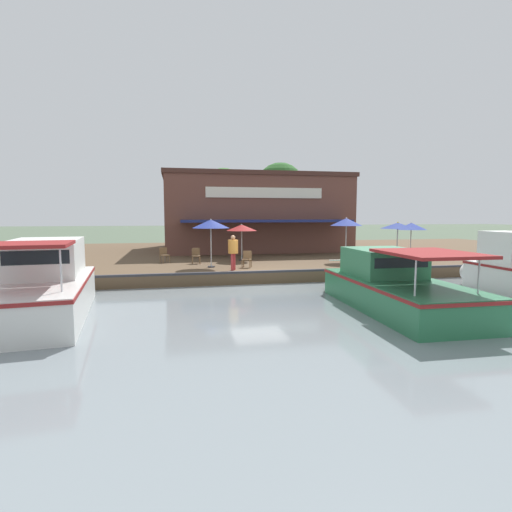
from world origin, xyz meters
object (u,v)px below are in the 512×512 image
at_px(cafe_chair_back_row_seat, 385,253).
at_px(cafe_chair_mid_patio, 196,255).
at_px(tree_behind_restaurant, 279,188).
at_px(motorboat_outer_channel, 387,285).
at_px(motorboat_mid_row, 46,285).
at_px(motorboat_far_downstream, 511,271).
at_px(cafe_chair_under_first_umbrella, 247,258).
at_px(person_near_entrance, 233,248).
at_px(patio_umbrella_by_entrance, 346,222).
at_px(patio_umbrella_back_row, 411,226).
at_px(patio_umbrella_mid_patio_right, 398,226).
at_px(cafe_chair_far_corner_seat, 164,254).
at_px(waterfront_restaurant, 251,213).
at_px(patio_umbrella_near_quay_edge, 242,228).
at_px(tree_downstream_bank, 223,189).
at_px(patio_umbrella_mid_patio_left, 211,224).

bearing_deg(cafe_chair_back_row_seat, cafe_chair_mid_patio, -94.24).
bearing_deg(tree_behind_restaurant, motorboat_outer_channel, -4.84).
height_order(cafe_chair_mid_patio, motorboat_mid_row, motorboat_mid_row).
xyz_separation_m(motorboat_far_downstream, tree_behind_restaurant, (-21.19, -4.27, 4.69)).
height_order(cafe_chair_under_first_umbrella, person_near_entrance, person_near_entrance).
height_order(patio_umbrella_by_entrance, patio_umbrella_back_row, patio_umbrella_by_entrance).
bearing_deg(cafe_chair_mid_patio, motorboat_mid_row, -33.27).
bearing_deg(patio_umbrella_mid_patio_right, motorboat_far_downstream, 13.12).
bearing_deg(cafe_chair_far_corner_seat, waterfront_restaurant, 141.81).
distance_m(patio_umbrella_mid_patio_right, tree_behind_restaurant, 15.51).
bearing_deg(patio_umbrella_near_quay_edge, patio_umbrella_back_row, 87.65).
relative_size(patio_umbrella_by_entrance, patio_umbrella_back_row, 1.14).
bearing_deg(waterfront_restaurant, tree_downstream_bank, -150.79).
relative_size(cafe_chair_back_row_seat, cafe_chair_mid_patio, 1.00).
height_order(waterfront_restaurant, patio_umbrella_near_quay_edge, waterfront_restaurant).
bearing_deg(patio_umbrella_by_entrance, patio_umbrella_mid_patio_right, 60.47).
xyz_separation_m(cafe_chair_under_first_umbrella, motorboat_mid_row, (5.95, -7.84, -0.10)).
bearing_deg(patio_umbrella_near_quay_edge, patio_umbrella_by_entrance, 71.70).
height_order(waterfront_restaurant, motorboat_outer_channel, waterfront_restaurant).
bearing_deg(cafe_chair_back_row_seat, patio_umbrella_mid_patio_left, -84.59).
height_order(patio_umbrella_back_row, tree_downstream_bank, tree_downstream_bank).
distance_m(cafe_chair_back_row_seat, motorboat_far_downstream, 7.80).
bearing_deg(cafe_chair_under_first_umbrella, patio_umbrella_back_row, 104.09).
height_order(patio_umbrella_back_row, cafe_chair_back_row_seat, patio_umbrella_back_row).
bearing_deg(patio_umbrella_mid_patio_left, motorboat_mid_row, -43.47).
bearing_deg(motorboat_far_downstream, tree_behind_restaurant, -168.62).
bearing_deg(cafe_chair_mid_patio, person_near_entrance, 27.59).
xyz_separation_m(person_near_entrance, motorboat_mid_row, (5.06, -6.99, -0.70)).
height_order(patio_umbrella_near_quay_edge, patio_umbrella_back_row, patio_umbrella_back_row).
height_order(patio_umbrella_near_quay_edge, cafe_chair_far_corner_seat, patio_umbrella_near_quay_edge).
distance_m(motorboat_mid_row, tree_behind_restaurant, 25.29).
bearing_deg(tree_behind_restaurant, motorboat_mid_row, -32.89).
bearing_deg(person_near_entrance, motorboat_outer_channel, 36.12).
height_order(patio_umbrella_by_entrance, motorboat_mid_row, patio_umbrella_by_entrance).
distance_m(cafe_chair_back_row_seat, cafe_chair_under_first_umbrella, 8.68).
height_order(patio_umbrella_mid_patio_right, person_near_entrance, patio_umbrella_mid_patio_right).
bearing_deg(cafe_chair_mid_patio, cafe_chair_back_row_seat, 85.76).
relative_size(patio_umbrella_back_row, patio_umbrella_mid_patio_left, 0.89).
xyz_separation_m(patio_umbrella_mid_patio_right, cafe_chair_back_row_seat, (-1.45, 0.10, -1.62)).
bearing_deg(patio_umbrella_back_row, cafe_chair_mid_patio, -87.61).
height_order(cafe_chair_mid_patio, motorboat_far_downstream, motorboat_far_downstream).
xyz_separation_m(patio_umbrella_mid_patio_left, cafe_chair_under_first_umbrella, (0.43, 1.80, -1.76)).
distance_m(patio_umbrella_near_quay_edge, motorboat_far_downstream, 13.63).
relative_size(patio_umbrella_mid_patio_right, patio_umbrella_mid_patio_left, 0.93).
bearing_deg(cafe_chair_far_corner_seat, patio_umbrella_mid_patio_left, 43.01).
distance_m(cafe_chair_back_row_seat, motorboat_mid_row, 17.98).
height_order(waterfront_restaurant, patio_umbrella_mid_patio_right, waterfront_restaurant).
height_order(waterfront_restaurant, cafe_chair_mid_patio, waterfront_restaurant).
relative_size(cafe_chair_far_corner_seat, person_near_entrance, 0.50).
distance_m(patio_umbrella_near_quay_edge, cafe_chair_under_first_umbrella, 3.56).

